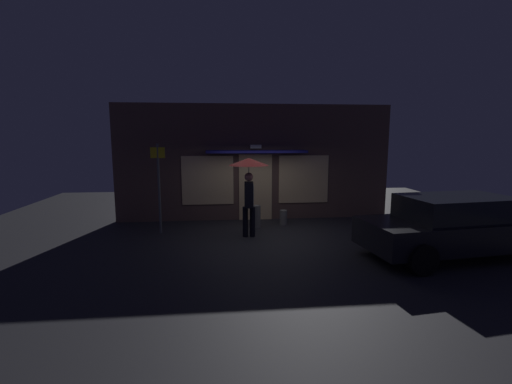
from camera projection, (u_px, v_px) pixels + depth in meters
name	position (u px, v px, depth m)	size (l,w,h in m)	color
ground_plane	(263.00, 237.00, 9.98)	(18.00, 18.00, 0.00)	#26262B
building_facade	(255.00, 163.00, 11.99)	(9.14, 1.00, 3.83)	brown
person_with_umbrella	(249.00, 176.00, 9.77)	(1.09, 1.09, 2.20)	black
parked_car	(455.00, 226.00, 8.26)	(4.46, 2.30, 1.42)	black
street_sign_post	(159.00, 183.00, 10.18)	(0.40, 0.07, 2.57)	#595B60
sidewalk_bollard	(256.00, 216.00, 11.03)	(0.25, 0.25, 0.68)	slate
sidewalk_bollard_2	(283.00, 217.00, 11.38)	(0.24, 0.24, 0.47)	slate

